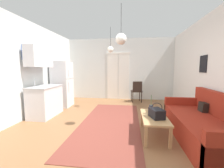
% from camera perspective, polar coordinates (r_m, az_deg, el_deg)
% --- Properties ---
extents(ground_plane, '(5.31, 7.59, 0.10)m').
position_cam_1_polar(ground_plane, '(3.48, -1.73, -18.38)').
color(ground_plane, '#8E603D').
extents(wall_back, '(4.91, 0.13, 2.73)m').
position_cam_1_polar(wall_back, '(6.69, 3.02, 5.77)').
color(wall_back, silver).
rests_on(wall_back, ground_plane).
extents(wall_left, '(0.12, 7.19, 2.73)m').
position_cam_1_polar(wall_left, '(4.27, -35.69, 4.59)').
color(wall_left, silver).
rests_on(wall_left, ground_plane).
extents(area_rug, '(1.47, 3.55, 0.01)m').
position_cam_1_polar(area_rug, '(3.91, -0.64, -14.71)').
color(area_rug, brown).
rests_on(area_rug, ground_plane).
extents(couch, '(0.91, 2.18, 0.92)m').
position_cam_1_polar(couch, '(3.42, 33.06, -13.80)').
color(couch, maroon).
rests_on(couch, ground_plane).
extents(coffee_table, '(0.50, 1.04, 0.42)m').
position_cam_1_polar(coffee_table, '(3.21, 16.15, -12.87)').
color(coffee_table, tan).
rests_on(coffee_table, ground_plane).
extents(bamboo_vase, '(0.09, 0.09, 0.41)m').
position_cam_1_polar(bamboo_vase, '(3.28, 15.03, -9.61)').
color(bamboo_vase, '#2D2D33').
rests_on(bamboo_vase, coffee_table).
extents(handbag, '(0.30, 0.37, 0.31)m').
position_cam_1_polar(handbag, '(3.06, 17.08, -10.86)').
color(handbag, black).
rests_on(handbag, coffee_table).
extents(refrigerator, '(0.63, 0.63, 1.64)m').
position_cam_1_polar(refrigerator, '(5.63, -18.89, -0.05)').
color(refrigerator, white).
rests_on(refrigerator, ground_plane).
extents(kitchen_counter, '(0.61, 1.05, 2.02)m').
position_cam_1_polar(kitchen_counter, '(4.68, -25.10, -2.24)').
color(kitchen_counter, silver).
rests_on(kitchen_counter, ground_plane).
extents(accent_chair, '(0.48, 0.47, 0.87)m').
position_cam_1_polar(accent_chair, '(6.10, 9.67, -2.44)').
color(accent_chair, black).
rests_on(accent_chair, ground_plane).
extents(pendant_lamp_near, '(0.23, 0.23, 0.84)m').
position_cam_1_polar(pendant_lamp_near, '(3.21, 3.56, 17.20)').
color(pendant_lamp_near, black).
extents(pendant_lamp_far, '(0.21, 0.21, 0.82)m').
position_cam_1_polar(pendant_lamp_far, '(4.90, -0.60, 13.42)').
color(pendant_lamp_far, black).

